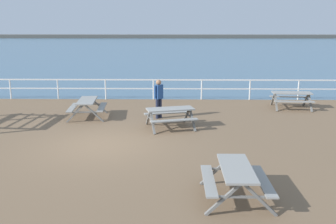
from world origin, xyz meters
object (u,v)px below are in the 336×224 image
object	(u,v)px
picnic_table_mid_centre	(87,104)
picnic_table_far_left	(170,113)
picnic_table_far_right	(292,96)
picnic_table_near_right	(236,175)
visitor	(159,96)

from	to	relation	value
picnic_table_mid_centre	picnic_table_far_left	bearing A→B (deg)	-118.61
picnic_table_far_left	picnic_table_far_right	xyz separation A→B (m)	(5.73, 3.56, 0.00)
picnic_table_mid_centre	picnic_table_far_right	world-z (taller)	same
picnic_table_mid_centre	picnic_table_near_right	bearing A→B (deg)	-150.68
picnic_table_near_right	visitor	distance (m)	7.89
picnic_table_near_right	picnic_table_far_right	xyz separation A→B (m)	(4.15, 9.62, 0.00)
picnic_table_far_left	picnic_table_mid_centre	bearing A→B (deg)	141.02
picnic_table_mid_centre	picnic_table_far_right	size ratio (longest dim) A/B	1.01
picnic_table_near_right	picnic_table_far_right	bearing A→B (deg)	-23.12
picnic_table_mid_centre	visitor	size ratio (longest dim) A/B	1.15
picnic_table_near_right	picnic_table_far_right	world-z (taller)	same
picnic_table_far_right	picnic_table_near_right	bearing A→B (deg)	-109.21
picnic_table_near_right	visitor	size ratio (longest dim) A/B	1.09
picnic_table_mid_centre	picnic_table_far_right	distance (m)	9.51
picnic_table_near_right	picnic_table_mid_centre	distance (m)	9.22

